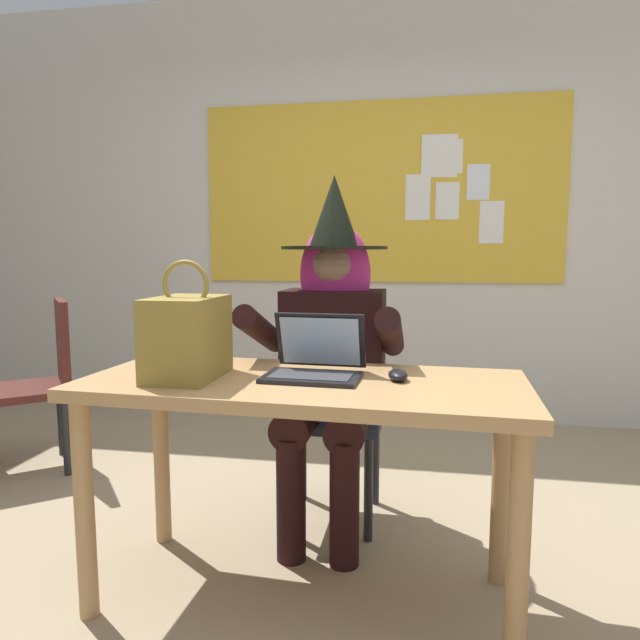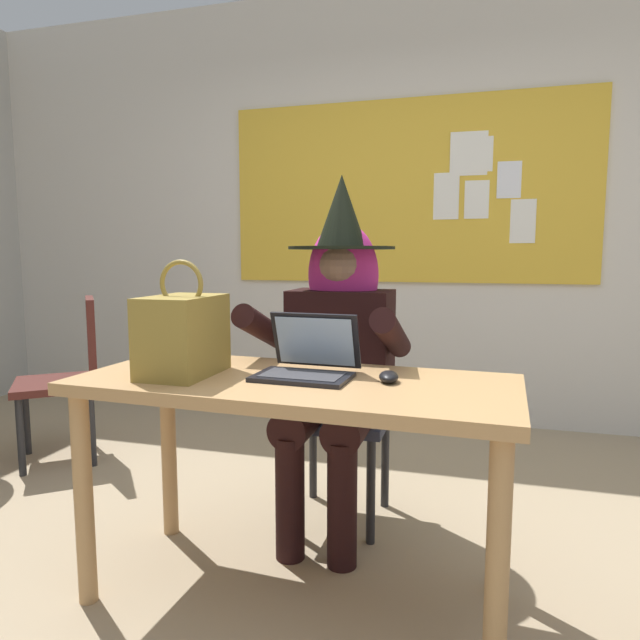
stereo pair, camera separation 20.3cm
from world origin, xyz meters
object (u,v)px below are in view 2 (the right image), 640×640
(person_costumed, at_px, (337,335))
(laptop, at_px, (308,362))
(computer_mouse, at_px, (389,377))
(handbag, at_px, (183,334))
(desk_main, at_px, (294,411))
(chair_at_desk, at_px, (344,396))
(chair_spare_by_window, at_px, (71,370))

(person_costumed, distance_m, laptop, 0.49)
(computer_mouse, relative_size, handbag, 0.28)
(laptop, bearing_deg, desk_main, -120.55)
(chair_at_desk, xyz_separation_m, laptop, (0.02, -0.61, 0.27))
(desk_main, bearing_deg, person_costumed, 89.08)
(computer_mouse, distance_m, chair_spare_by_window, 2.09)
(chair_at_desk, distance_m, handbag, 0.88)
(handbag, height_order, chair_spare_by_window, handbag)
(chair_at_desk, xyz_separation_m, chair_spare_by_window, (-1.60, 0.21, -0.02))
(computer_mouse, bearing_deg, chair_spare_by_window, 146.45)
(desk_main, xyz_separation_m, person_costumed, (0.01, 0.54, 0.17))
(handbag, distance_m, chair_spare_by_window, 1.58)
(person_costumed, xyz_separation_m, handbag, (-0.38, -0.58, 0.07))
(handbag, bearing_deg, person_costumed, 57.15)
(laptop, distance_m, handbag, 0.42)
(computer_mouse, bearing_deg, laptop, 167.34)
(person_costumed, relative_size, handbag, 3.87)
(desk_main, bearing_deg, laptop, 56.77)
(chair_spare_by_window, bearing_deg, computer_mouse, 116.93)
(person_costumed, distance_m, computer_mouse, 0.58)
(chair_spare_by_window, bearing_deg, handbag, 104.02)
(person_costumed, bearing_deg, chair_spare_by_window, -101.62)
(chair_at_desk, height_order, computer_mouse, chair_at_desk)
(desk_main, xyz_separation_m, computer_mouse, (0.30, 0.03, 0.12))
(person_costumed, height_order, chair_spare_by_window, person_costumed)
(person_costumed, bearing_deg, laptop, 2.90)
(person_costumed, xyz_separation_m, laptop, (0.02, -0.49, -0.02))
(chair_spare_by_window, bearing_deg, laptop, 113.92)
(chair_at_desk, xyz_separation_m, person_costumed, (-0.00, -0.12, 0.29))
(desk_main, distance_m, chair_at_desk, 0.67)
(computer_mouse, distance_m, handbag, 0.68)
(chair_at_desk, relative_size, chair_spare_by_window, 1.02)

